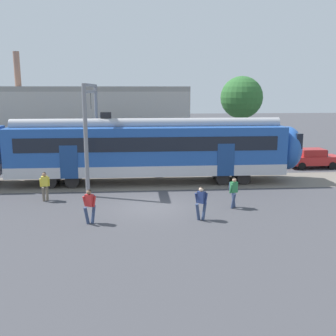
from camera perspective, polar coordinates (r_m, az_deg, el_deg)
name	(u,v)px	position (r m, az deg, el deg)	size (l,w,h in m)	color
ground_plane	(150,207)	(21.21, -2.59, -5.64)	(160.00, 160.00, 0.00)	#424247
commuter_train	(16,151)	(27.31, -21.13, 2.30)	(38.05, 3.07, 4.73)	silver
pedestrian_yellow	(45,184)	(23.11, -17.45, -2.19)	(0.54, 0.68, 1.67)	#6B6051
pedestrian_red	(90,203)	(18.71, -11.29, -5.04)	(0.66, 0.57, 1.67)	navy
pedestrian_navy	(201,200)	(18.91, 4.87, -4.67)	(0.67, 0.53, 1.67)	navy
pedestrian_green	(234,190)	(21.03, 9.49, -3.14)	(0.53, 0.71, 1.67)	navy
parked_car_red	(313,158)	(33.41, 20.27, 1.35)	(4.01, 1.78, 1.54)	#B22323
catenary_gantry	(91,119)	(26.10, -11.05, 7.03)	(0.24, 6.64, 6.53)	gray
background_building	(84,125)	(34.35, -12.05, 6.15)	(17.47, 5.00, 9.20)	#B2A899
street_tree_right	(242,98)	(41.18, 10.63, 10.01)	(4.28, 4.28, 7.49)	brown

